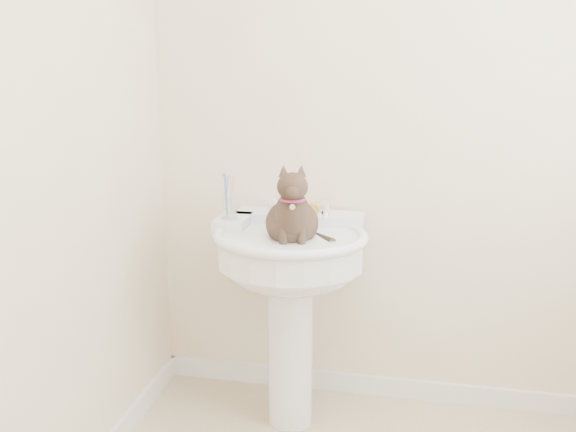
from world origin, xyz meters
The scene contains 7 objects.
wall_back centered at (0.00, 1.10, 1.25)m, with size 2.20×0.00×2.50m, color #F5E5BD, non-canonical shape.
baseboard_back centered at (0.00, 1.09, 0.04)m, with size 2.20×0.02×0.09m, color white.
pedestal_sink centered at (-0.45, 0.81, 0.68)m, with size 0.63×0.62×0.87m.
faucet centered at (-0.45, 0.96, 0.91)m, with size 0.28×0.12×0.14m.
soap_bar centered at (-0.38, 1.05, 0.88)m, with size 0.09×0.06×0.03m, color gold.
toothbrush_cup centered at (-0.71, 0.84, 0.92)m, with size 0.07×0.07×0.18m.
cat centered at (-0.43, 0.75, 0.91)m, with size 0.23×0.28×0.41m.
Camera 1 is at (-0.01, -1.46, 1.49)m, focal length 38.00 mm.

